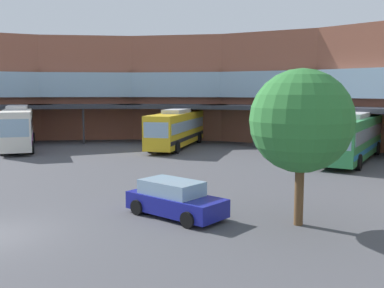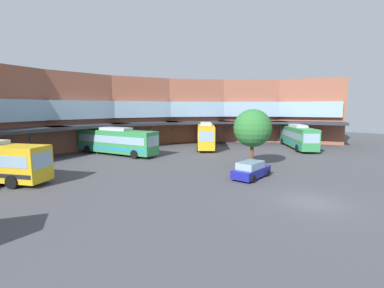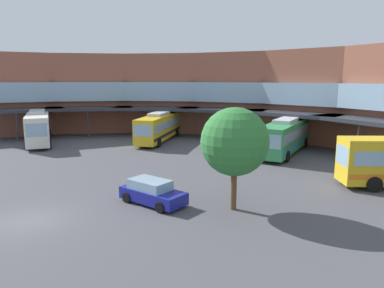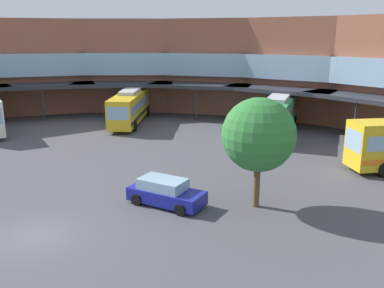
{
  "view_description": "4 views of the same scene",
  "coord_description": "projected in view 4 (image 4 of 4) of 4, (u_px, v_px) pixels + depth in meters",
  "views": [
    {
      "loc": [
        16.36,
        -6.17,
        5.33
      ],
      "look_at": [
        -1.13,
        11.77,
        2.33
      ],
      "focal_mm": 41.43,
      "sensor_mm": 36.0,
      "label": 1
    },
    {
      "loc": [
        -18.94,
        -6.46,
        6.45
      ],
      "look_at": [
        -0.48,
        10.71,
        3.08
      ],
      "focal_mm": 26.2,
      "sensor_mm": 36.0,
      "label": 2
    },
    {
      "loc": [
        19.5,
        -8.05,
        7.86
      ],
      "look_at": [
        -0.23,
        13.83,
        2.47
      ],
      "focal_mm": 33.78,
      "sensor_mm": 36.0,
      "label": 3
    },
    {
      "loc": [
        16.26,
        -11.12,
        9.45
      ],
      "look_at": [
        -0.48,
        14.56,
        1.32
      ],
      "focal_mm": 38.74,
      "sensor_mm": 36.0,
      "label": 4
    }
  ],
  "objects": [
    {
      "name": "station_building",
      "position": [
        261.0,
        75.0,
        39.44
      ],
      "size": [
        76.24,
        33.62,
        11.26
      ],
      "color": "#93543F",
      "rests_on": "ground"
    },
    {
      "name": "bus_3",
      "position": [
        130.0,
        106.0,
        45.29
      ],
      "size": [
        8.12,
        11.66,
        3.63
      ],
      "rotation": [
        0.0,
        0.0,
        5.23
      ],
      "color": "gold",
      "rests_on": "ground"
    },
    {
      "name": "plaza_tree",
      "position": [
        259.0,
        135.0,
        22.46
      ],
      "size": [
        4.07,
        4.07,
        6.21
      ],
      "color": "brown",
      "rests_on": "ground"
    },
    {
      "name": "bus_1",
      "position": [
        277.0,
        115.0,
        40.24
      ],
      "size": [
        5.42,
        12.63,
        3.67
      ],
      "rotation": [
        0.0,
        0.0,
        4.95
      ],
      "color": "#338C4C",
      "rests_on": "ground"
    },
    {
      "name": "parked_car",
      "position": [
        165.0,
        192.0,
        23.57
      ],
      "size": [
        4.51,
        2.25,
        1.53
      ],
      "rotation": [
        0.0,
        0.0,
        0.07
      ],
      "color": "navy",
      "rests_on": "ground"
    },
    {
      "name": "ground_plane",
      "position": [
        36.0,
        236.0,
        20.01
      ],
      "size": [
        121.33,
        121.33,
        0.0
      ],
      "primitive_type": "plane",
      "color": "#47474C"
    }
  ]
}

